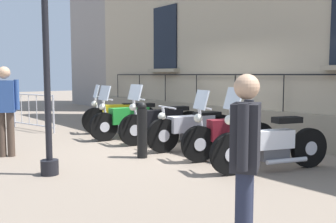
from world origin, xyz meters
TOP-DOWN VIEW (x-y plane):
  - ground_plane at (0.00, 0.00)m, footprint 60.00×60.00m
  - building_facade at (-2.31, -0.00)m, footprint 0.82×13.49m
  - motorcycle_yellow at (-0.08, -2.52)m, footprint 2.02×0.91m
  - motorcycle_green at (0.19, -1.57)m, footprint 2.18×0.68m
  - motorcycle_black at (-0.05, -0.59)m, footprint 2.23×0.70m
  - motorcycle_silver at (-0.07, 0.47)m, footprint 2.16×0.80m
  - motorcycle_maroon at (0.06, 1.60)m, footprint 1.92×0.75m
  - motorcycle_white at (0.18, 2.62)m, footprint 2.14×0.88m
  - crowd_barrier at (1.60, -4.57)m, footprint 0.50×2.01m
  - bollard at (1.23, 0.45)m, footprint 0.19×0.19m
  - pedestrian_standing at (3.24, -1.28)m, footprint 0.49×0.35m
  - pedestrian_walking at (2.84, 4.32)m, footprint 0.46×0.38m
  - distant_building at (-5.21, -10.32)m, footprint 3.22×6.16m

SIDE VIEW (x-z plane):
  - ground_plane at x=0.00m, z-range 0.00..0.00m
  - motorcycle_white at x=0.18m, z-range -0.25..1.14m
  - motorcycle_silver at x=-0.07m, z-range -0.02..0.93m
  - motorcycle_maroon at x=0.06m, z-range -0.21..1.11m
  - motorcycle_yellow at x=-0.08m, z-range -0.21..1.12m
  - motorcycle_green at x=0.19m, z-range -0.21..1.13m
  - motorcycle_black at x=-0.05m, z-range -0.21..1.17m
  - bollard at x=1.23m, z-range 0.00..1.08m
  - crowd_barrier at x=1.60m, z-range 0.04..1.09m
  - pedestrian_walking at x=2.84m, z-range 0.10..1.70m
  - pedestrian_standing at x=3.24m, z-range 0.12..1.87m
  - building_facade at x=-2.31m, z-range -0.11..5.93m
  - distant_building at x=-5.21m, z-range 0.00..8.91m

